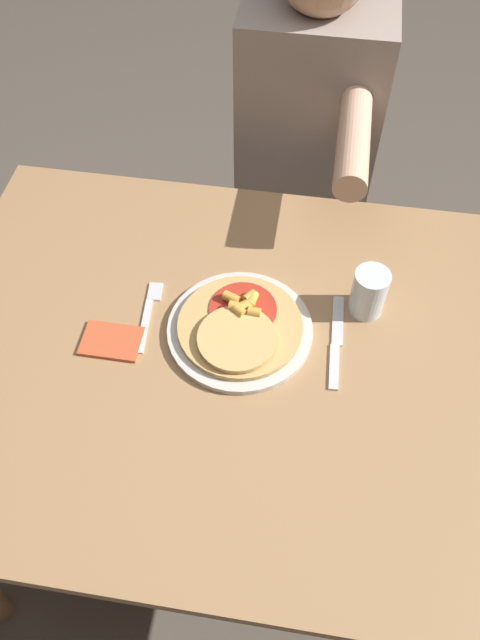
{
  "coord_description": "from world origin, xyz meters",
  "views": [
    {
      "loc": [
        0.08,
        -0.64,
        1.75
      ],
      "look_at": [
        -0.02,
        0.05,
        0.78
      ],
      "focal_mm": 35.0,
      "sensor_mm": 36.0,
      "label": 1
    }
  ],
  "objects_px": {
    "knife": "(336,343)",
    "drinking_glass": "(369,292)",
    "person_diner": "(308,132)",
    "pizza": "(240,326)",
    "dining_table": "(248,382)",
    "plate": "(240,330)",
    "fork": "(149,312)"
  },
  "relations": [
    {
      "from": "pizza",
      "to": "person_diner",
      "type": "xyz_separation_m",
      "value": [
        0.08,
        0.66,
        -0.04
      ]
    },
    {
      "from": "knife",
      "to": "person_diner",
      "type": "xyz_separation_m",
      "value": [
        -0.11,
        0.66,
        -0.01
      ]
    },
    {
      "from": "fork",
      "to": "knife",
      "type": "xyz_separation_m",
      "value": [
        0.38,
        -0.02,
        0.0
      ]
    },
    {
      "from": "pizza",
      "to": "knife",
      "type": "xyz_separation_m",
      "value": [
        0.19,
        0.01,
        -0.02
      ]
    },
    {
      "from": "dining_table",
      "to": "person_diner",
      "type": "relative_size",
      "value": 1.03
    },
    {
      "from": "plate",
      "to": "drinking_glass",
      "type": "bearing_deg",
      "value": 21.81
    },
    {
      "from": "plate",
      "to": "person_diner",
      "type": "height_order",
      "value": "person_diner"
    },
    {
      "from": "fork",
      "to": "knife",
      "type": "relative_size",
      "value": 0.8
    },
    {
      "from": "dining_table",
      "to": "plate",
      "type": "height_order",
      "value": "plate"
    },
    {
      "from": "dining_table",
      "to": "fork",
      "type": "xyz_separation_m",
      "value": [
        -0.21,
        0.07,
        0.1
      ]
    },
    {
      "from": "knife",
      "to": "person_diner",
      "type": "relative_size",
      "value": 0.18
    },
    {
      "from": "pizza",
      "to": "knife",
      "type": "height_order",
      "value": "pizza"
    },
    {
      "from": "dining_table",
      "to": "plate",
      "type": "xyz_separation_m",
      "value": [
        -0.02,
        0.05,
        0.11
      ]
    },
    {
      "from": "dining_table",
      "to": "plate",
      "type": "distance_m",
      "value": 0.12
    },
    {
      "from": "fork",
      "to": "person_diner",
      "type": "distance_m",
      "value": 0.69
    },
    {
      "from": "plate",
      "to": "pizza",
      "type": "height_order",
      "value": "pizza"
    },
    {
      "from": "plate",
      "to": "person_diner",
      "type": "xyz_separation_m",
      "value": [
        0.08,
        0.66,
        -0.02
      ]
    },
    {
      "from": "dining_table",
      "to": "person_diner",
      "type": "distance_m",
      "value": 0.72
    },
    {
      "from": "dining_table",
      "to": "knife",
      "type": "height_order",
      "value": "knife"
    },
    {
      "from": "knife",
      "to": "drinking_glass",
      "type": "distance_m",
      "value": 0.12
    },
    {
      "from": "pizza",
      "to": "fork",
      "type": "bearing_deg",
      "value": 173.12
    },
    {
      "from": "plate",
      "to": "person_diner",
      "type": "distance_m",
      "value": 0.66
    },
    {
      "from": "person_diner",
      "to": "pizza",
      "type": "bearing_deg",
      "value": -96.47
    },
    {
      "from": "pizza",
      "to": "knife",
      "type": "distance_m",
      "value": 0.19
    },
    {
      "from": "dining_table",
      "to": "fork",
      "type": "bearing_deg",
      "value": 161.12
    },
    {
      "from": "pizza",
      "to": "drinking_glass",
      "type": "height_order",
      "value": "drinking_glass"
    },
    {
      "from": "dining_table",
      "to": "pizza",
      "type": "bearing_deg",
      "value": 115.82
    },
    {
      "from": "dining_table",
      "to": "knife",
      "type": "relative_size",
      "value": 5.77
    },
    {
      "from": "pizza",
      "to": "person_diner",
      "type": "bearing_deg",
      "value": 83.53
    },
    {
      "from": "drinking_glass",
      "to": "person_diner",
      "type": "relative_size",
      "value": 0.08
    },
    {
      "from": "plate",
      "to": "fork",
      "type": "height_order",
      "value": "plate"
    },
    {
      "from": "plate",
      "to": "knife",
      "type": "xyz_separation_m",
      "value": [
        0.19,
        0.0,
        -0.0
      ]
    }
  ]
}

